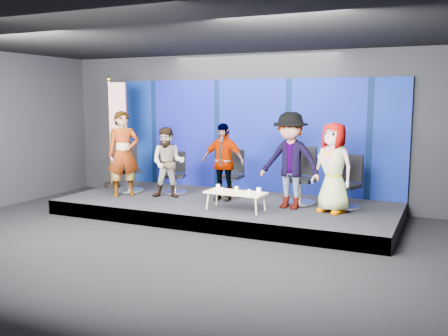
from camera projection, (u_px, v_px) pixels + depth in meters
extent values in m
plane|color=black|center=(165.00, 246.00, 8.34)|extent=(10.00, 10.00, 0.00)
cube|color=black|center=(253.00, 129.00, 11.70)|extent=(10.00, 0.02, 3.50)
cube|color=black|center=(161.00, 32.00, 7.86)|extent=(10.00, 8.00, 0.02)
cube|color=black|center=(226.00, 208.00, 10.57)|extent=(7.00, 3.00, 0.30)
cube|color=navy|center=(252.00, 135.00, 11.68)|extent=(7.00, 0.08, 2.60)
cylinder|color=silver|center=(129.00, 191.00, 11.57)|extent=(0.93, 0.93, 0.07)
cylinder|color=silver|center=(129.00, 180.00, 11.54)|extent=(0.08, 0.08, 0.44)
cube|color=black|center=(129.00, 171.00, 11.51)|extent=(0.74, 0.74, 0.08)
cube|color=black|center=(127.00, 154.00, 11.71)|extent=(0.39, 0.37, 0.60)
imported|color=black|center=(124.00, 154.00, 11.00)|extent=(0.81, 0.80, 1.89)
cylinder|color=silver|center=(175.00, 193.00, 11.38)|extent=(0.68, 0.68, 0.05)
cylinder|color=silver|center=(175.00, 184.00, 11.35)|extent=(0.06, 0.06, 0.36)
cube|color=black|center=(175.00, 176.00, 11.32)|extent=(0.54, 0.54, 0.06)
cube|color=black|center=(177.00, 162.00, 11.49)|extent=(0.39, 0.17, 0.49)
imported|color=black|center=(168.00, 163.00, 10.84)|extent=(0.89, 0.79, 1.54)
cylinder|color=silver|center=(231.00, 195.00, 11.12)|extent=(0.58, 0.58, 0.06)
cylinder|color=silver|center=(231.00, 185.00, 11.09)|extent=(0.07, 0.07, 0.38)
cube|color=black|center=(231.00, 177.00, 11.07)|extent=(0.46, 0.46, 0.07)
cube|color=black|center=(235.00, 161.00, 11.23)|extent=(0.42, 0.05, 0.52)
imported|color=black|center=(223.00, 162.00, 10.61)|extent=(0.97, 0.41, 1.64)
cylinder|color=silver|center=(300.00, 203.00, 10.25)|extent=(0.73, 0.73, 0.07)
cylinder|color=silver|center=(300.00, 191.00, 10.21)|extent=(0.08, 0.08, 0.44)
cube|color=black|center=(300.00, 180.00, 10.18)|extent=(0.58, 0.58, 0.08)
cube|color=black|center=(305.00, 161.00, 10.36)|extent=(0.49, 0.11, 0.61)
imported|color=black|center=(290.00, 161.00, 9.76)|extent=(1.29, 0.83, 1.90)
cylinder|color=silver|center=(345.00, 207.00, 9.84)|extent=(0.77, 0.77, 0.06)
cylinder|color=silver|center=(345.00, 196.00, 9.81)|extent=(0.07, 0.07, 0.40)
cube|color=black|center=(346.00, 186.00, 9.78)|extent=(0.62, 0.62, 0.07)
cube|color=black|center=(353.00, 168.00, 9.90)|extent=(0.42, 0.21, 0.55)
imported|color=black|center=(333.00, 168.00, 9.42)|extent=(0.98, 0.81, 1.71)
cube|color=tan|center=(236.00, 193.00, 9.66)|extent=(1.20, 0.55, 0.04)
cylinder|color=tan|center=(208.00, 201.00, 9.75)|extent=(0.03, 0.03, 0.33)
cylinder|color=tan|center=(217.00, 198.00, 10.09)|extent=(0.03, 0.03, 0.33)
cylinder|color=tan|center=(256.00, 206.00, 9.28)|extent=(0.03, 0.03, 0.33)
cylinder|color=tan|center=(264.00, 203.00, 9.63)|extent=(0.03, 0.03, 0.33)
cylinder|color=white|center=(218.00, 187.00, 9.94)|extent=(0.08, 0.08, 0.10)
cylinder|color=white|center=(222.00, 190.00, 9.66)|extent=(0.07, 0.07, 0.08)
cylinder|color=white|center=(236.00, 189.00, 9.74)|extent=(0.07, 0.07, 0.09)
cylinder|color=white|center=(249.00, 192.00, 9.43)|extent=(0.07, 0.07, 0.09)
cylinder|color=white|center=(259.00, 190.00, 9.53)|extent=(0.09, 0.09, 0.10)
cylinder|color=black|center=(112.00, 185.00, 12.21)|extent=(0.36, 0.36, 0.11)
cylinder|color=gold|center=(110.00, 133.00, 12.04)|extent=(0.05, 0.05, 2.45)
sphere|color=gold|center=(109.00, 79.00, 11.86)|extent=(0.12, 0.12, 0.12)
cube|color=maroon|center=(118.00, 107.00, 11.88)|extent=(0.43, 0.15, 1.17)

